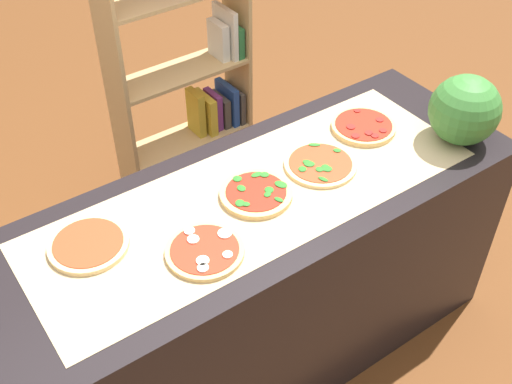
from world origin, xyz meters
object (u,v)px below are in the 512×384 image
object	(u,v)px
pizza_spinach_2	(256,193)
pizza_pepperoni_4	(363,127)
pizza_plain_0	(88,244)
pizza_spinach_3	(319,164)
watermelon	(465,110)
pizza_mozzarella_1	(205,251)
bookshelf	(196,69)

from	to	relation	value
pizza_spinach_2	pizza_pepperoni_4	bearing A→B (deg)	8.09
pizza_spinach_2	pizza_plain_0	bearing A→B (deg)	169.77
pizza_spinach_2	pizza_spinach_3	distance (m)	0.29
pizza_pepperoni_4	watermelon	size ratio (longest dim) A/B	0.95
pizza_spinach_2	pizza_spinach_3	xyz separation A→B (m)	(0.29, 0.00, -0.00)
pizza_spinach_2	pizza_spinach_3	world-z (taller)	pizza_spinach_2
pizza_spinach_2	pizza_pepperoni_4	size ratio (longest dim) A/B	1.00
pizza_plain_0	pizza_pepperoni_4	world-z (taller)	pizza_pepperoni_4
pizza_plain_0	pizza_pepperoni_4	bearing A→B (deg)	-1.11
pizza_spinach_3	watermelon	world-z (taller)	watermelon
pizza_spinach_2	watermelon	world-z (taller)	watermelon
pizza_plain_0	watermelon	size ratio (longest dim) A/B	0.96
pizza_mozzarella_1	pizza_pepperoni_4	size ratio (longest dim) A/B	0.99
pizza_spinach_2	watermelon	xyz separation A→B (m)	(0.85, -0.18, 0.12)
pizza_spinach_3	bookshelf	distance (m)	1.08
pizza_pepperoni_4	pizza_mozzarella_1	bearing A→B (deg)	-166.12
pizza_spinach_2	bookshelf	bearing A→B (deg)	70.13
pizza_pepperoni_4	bookshelf	distance (m)	1.01
watermelon	bookshelf	size ratio (longest dim) A/B	0.17
pizza_mozzarella_1	bookshelf	bearing A→B (deg)	60.49
pizza_pepperoni_4	watermelon	world-z (taller)	watermelon
pizza_spinach_2	bookshelf	size ratio (longest dim) A/B	0.16
pizza_spinach_3	pizza_spinach_2	bearing A→B (deg)	-179.58
pizza_mozzarella_1	bookshelf	xyz separation A→B (m)	(0.68, 1.20, -0.13)
pizza_plain_0	pizza_spinach_2	bearing A→B (deg)	-10.23
pizza_plain_0	bookshelf	bearing A→B (deg)	44.57
pizza_spinach_3	watermelon	distance (m)	0.60
pizza_spinach_2	pizza_pepperoni_4	xyz separation A→B (m)	(0.59, 0.08, 0.00)
pizza_plain_0	pizza_spinach_3	bearing A→B (deg)	-6.73
pizza_plain_0	pizza_mozzarella_1	distance (m)	0.38
pizza_plain_0	pizza_mozzarella_1	size ratio (longest dim) A/B	1.02
pizza_pepperoni_4	pizza_spinach_3	bearing A→B (deg)	-164.57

